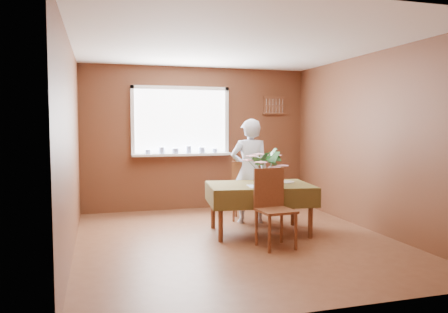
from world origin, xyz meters
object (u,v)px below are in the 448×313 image
object	(u,v)px
chair_far	(245,188)
seated_woman	(250,171)
dining_table	(260,190)
chair_near	(273,204)
flower_bouquet	(267,164)

from	to	relation	value
chair_far	seated_woman	xyz separation A→B (m)	(0.02, -0.15, 0.28)
dining_table	chair_near	distance (m)	0.65
chair_near	dining_table	bearing A→B (deg)	78.50
chair_near	flower_bouquet	xyz separation A→B (m)	(0.11, 0.47, 0.44)
dining_table	chair_near	world-z (taller)	chair_near
chair_far	flower_bouquet	world-z (taller)	flower_bouquet
dining_table	chair_far	world-z (taller)	chair_far
chair_far	flower_bouquet	bearing A→B (deg)	112.44
chair_far	chair_near	world-z (taller)	chair_near
seated_woman	flower_bouquet	bearing A→B (deg)	95.95
flower_bouquet	chair_near	bearing A→B (deg)	-102.78
chair_far	chair_near	distance (m)	1.44
dining_table	seated_woman	world-z (taller)	seated_woman
chair_near	seated_woman	xyz separation A→B (m)	(0.15, 1.29, 0.27)
chair_near	chair_far	bearing A→B (deg)	79.54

